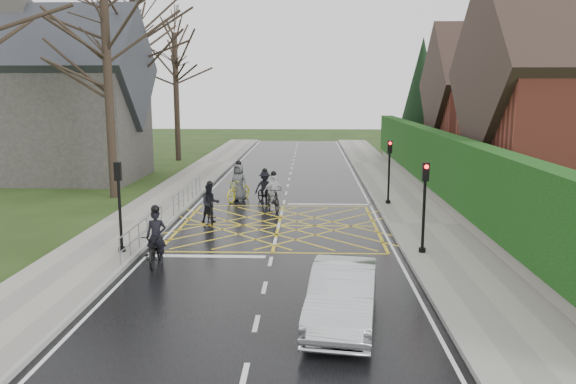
# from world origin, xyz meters

# --- Properties ---
(ground) EXTENTS (120.00, 120.00, 0.00)m
(ground) POSITION_xyz_m (0.00, 0.00, 0.00)
(ground) COLOR black
(ground) RESTS_ON ground
(road) EXTENTS (9.00, 80.00, 0.01)m
(road) POSITION_xyz_m (0.00, 0.00, 0.01)
(road) COLOR black
(road) RESTS_ON ground
(sidewalk_right) EXTENTS (3.00, 80.00, 0.15)m
(sidewalk_right) POSITION_xyz_m (6.00, 0.00, 0.07)
(sidewalk_right) COLOR gray
(sidewalk_right) RESTS_ON ground
(sidewalk_left) EXTENTS (3.00, 80.00, 0.15)m
(sidewalk_left) POSITION_xyz_m (-6.00, 0.00, 0.07)
(sidewalk_left) COLOR gray
(sidewalk_left) RESTS_ON ground
(stone_wall) EXTENTS (0.50, 38.00, 0.70)m
(stone_wall) POSITION_xyz_m (7.75, 6.00, 0.35)
(stone_wall) COLOR slate
(stone_wall) RESTS_ON ground
(hedge) EXTENTS (0.90, 38.00, 2.80)m
(hedge) POSITION_xyz_m (7.75, 6.00, 2.10)
(hedge) COLOR black
(hedge) RESTS_ON stone_wall
(house_far) EXTENTS (9.80, 8.80, 10.30)m
(house_far) POSITION_xyz_m (14.75, 18.00, 4.36)
(house_far) COLOR brown
(house_far) RESTS_ON ground
(conifer) EXTENTS (4.60, 4.60, 10.00)m
(conifer) POSITION_xyz_m (10.75, 26.00, 4.99)
(conifer) COLOR black
(conifer) RESTS_ON ground
(church) EXTENTS (8.80, 7.80, 11.00)m
(church) POSITION_xyz_m (-13.54, 12.00, 4.93)
(church) COLOR #2D2B28
(church) RESTS_ON ground
(tree_near) EXTENTS (9.24, 9.24, 11.44)m
(tree_near) POSITION_xyz_m (-9.00, 6.00, 7.91)
(tree_near) COLOR black
(tree_near) RESTS_ON ground
(tree_mid) EXTENTS (10.08, 10.08, 12.48)m
(tree_mid) POSITION_xyz_m (-10.00, 14.00, 8.63)
(tree_mid) COLOR black
(tree_mid) RESTS_ON ground
(tree_far) EXTENTS (8.40, 8.40, 10.40)m
(tree_far) POSITION_xyz_m (-9.30, 22.00, 7.19)
(tree_far) COLOR black
(tree_far) RESTS_ON ground
(railing_south) EXTENTS (0.05, 5.04, 1.03)m
(railing_south) POSITION_xyz_m (-4.65, -3.50, 0.78)
(railing_south) COLOR slate
(railing_south) RESTS_ON ground
(railing_north) EXTENTS (0.05, 6.04, 1.03)m
(railing_north) POSITION_xyz_m (-4.65, 4.00, 0.79)
(railing_north) COLOR slate
(railing_north) RESTS_ON ground
(traffic_light_ne) EXTENTS (0.24, 0.31, 3.21)m
(traffic_light_ne) POSITION_xyz_m (5.10, 4.20, 1.66)
(traffic_light_ne) COLOR black
(traffic_light_ne) RESTS_ON ground
(traffic_light_se) EXTENTS (0.24, 0.31, 3.21)m
(traffic_light_se) POSITION_xyz_m (5.10, -4.20, 1.66)
(traffic_light_se) COLOR black
(traffic_light_se) RESTS_ON ground
(traffic_light_sw) EXTENTS (0.24, 0.31, 3.21)m
(traffic_light_sw) POSITION_xyz_m (-5.10, -4.50, 1.66)
(traffic_light_sw) COLOR black
(traffic_light_sw) RESTS_ON ground
(cyclist_rear) EXTENTS (0.88, 2.05, 1.93)m
(cyclist_rear) POSITION_xyz_m (-3.68, -5.35, 0.63)
(cyclist_rear) COLOR black
(cyclist_rear) RESTS_ON ground
(cyclist_back) EXTENTS (1.03, 1.87, 1.80)m
(cyclist_back) POSITION_xyz_m (-2.94, 0.43, 0.68)
(cyclist_back) COLOR black
(cyclist_back) RESTS_ON ground
(cyclist_mid) EXTENTS (1.35, 1.92, 1.78)m
(cyclist_mid) POSITION_xyz_m (-0.94, 4.62, 0.65)
(cyclist_mid) COLOR black
(cyclist_mid) RESTS_ON ground
(cyclist_front) EXTENTS (1.13, 1.93, 1.87)m
(cyclist_front) POSITION_xyz_m (-0.40, 3.01, 0.69)
(cyclist_front) COLOR black
(cyclist_front) RESTS_ON ground
(cyclist_lead) EXTENTS (1.53, 2.26, 2.08)m
(cyclist_lead) POSITION_xyz_m (-2.32, 5.28, 0.72)
(cyclist_lead) COLOR gold
(cyclist_lead) RESTS_ON ground
(car) EXTENTS (2.08, 4.49, 1.43)m
(car) POSITION_xyz_m (2.08, -9.88, 0.71)
(car) COLOR #B3B6BB
(car) RESTS_ON ground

